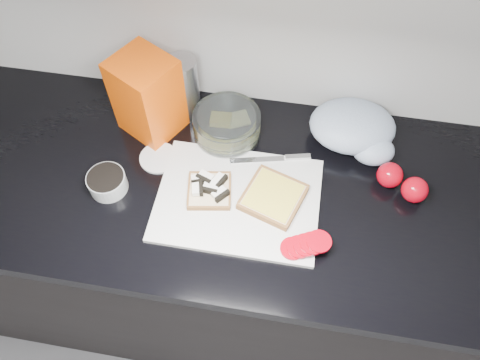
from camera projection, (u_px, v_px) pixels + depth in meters
name	position (u px, v px, depth m)	size (l,w,h in m)	color
base_cabinet	(252.00, 261.00, 1.58)	(3.50, 0.60, 0.86)	black
countertop	(256.00, 190.00, 1.20)	(3.50, 0.64, 0.04)	black
cutting_board	(238.00, 200.00, 1.16)	(0.40, 0.30, 0.01)	silver
bread_left	(209.00, 189.00, 1.16)	(0.13, 0.13, 0.03)	beige
bread_right	(273.00, 197.00, 1.15)	(0.18, 0.18, 0.02)	beige
tomato_slices	(306.00, 245.00, 1.07)	(0.13, 0.09, 0.02)	#B10413
knife	(281.00, 158.00, 1.22)	(0.21, 0.06, 0.01)	silver
seed_tub	(107.00, 182.00, 1.16)	(0.10, 0.10, 0.05)	#B0B6B6
tub_lid	(159.00, 158.00, 1.23)	(0.10, 0.10, 0.01)	silver
glass_bowl	(227.00, 126.00, 1.25)	(0.18, 0.18, 0.08)	silver
bread_bag	(148.00, 96.00, 1.21)	(0.14, 0.13, 0.23)	#EC3F03
steel_canister	(184.00, 88.00, 1.25)	(0.08, 0.08, 0.19)	#A8A8AD
grocery_bag	(355.00, 129.00, 1.23)	(0.24, 0.21, 0.10)	silver
whole_tomatoes	(402.00, 182.00, 1.16)	(0.13, 0.10, 0.07)	#B10413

